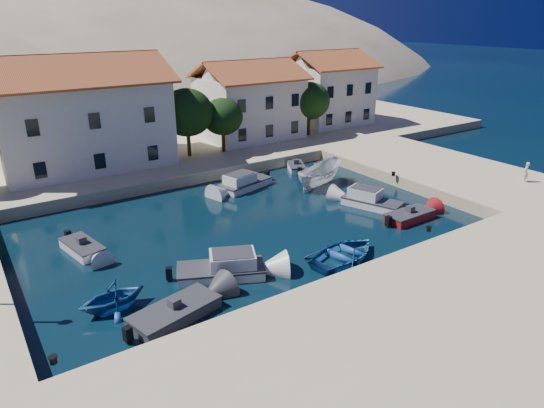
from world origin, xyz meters
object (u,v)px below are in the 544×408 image
Objects in this scene: rowboat_south at (344,259)px; boat_east at (319,186)px; building_right at (328,87)px; cabin_cruiser_south at (221,269)px; building_mid at (249,99)px; pedestrian at (526,172)px; cabin_cruiser_east at (372,201)px; building_left at (80,110)px.

boat_east reaches higher than rowboat_south.
building_right reaches higher than rowboat_south.
cabin_cruiser_south reaches higher than rowboat_south.
building_mid is 12.04m from building_right.
cabin_cruiser_south is at bearing -22.36° from pedestrian.
cabin_cruiser_east is at bearing -95.62° from building_mid.
boat_east is (-14.33, -16.28, -5.47)m from building_right.
building_right reaches higher than cabin_cruiser_south.
pedestrian is at bearing 20.73° from cabin_cruiser_south.
cabin_cruiser_south is (1.21, -23.30, -5.46)m from building_left.
building_right is 27.40m from pedestrian.
cabin_cruiser_east is 13.45m from pedestrian.
cabin_cruiser_south is at bearing 80.17° from cabin_cruiser_east.
cabin_cruiser_south and cabin_cruiser_east have the same top height.
rowboat_south is at bearing 104.00° from cabin_cruiser_east.
building_left is at bearing 29.97° from boat_east.
building_left is at bearing -60.02° from pedestrian.
cabin_cruiser_east is (7.53, 5.29, 0.48)m from rowboat_south.
building_right is 38.65m from cabin_cruiser_south.
cabin_cruiser_east is at bearing -39.24° from pedestrian.
building_right is 1.78× the size of cabin_cruiser_south.
pedestrian is (12.51, -4.73, 1.36)m from cabin_cruiser_east.
pedestrian reaches higher than rowboat_south.
cabin_cruiser_east reaches higher than rowboat_south.
building_mid is 1.98× the size of cabin_cruiser_south.
building_right is 5.66× the size of pedestrian.
cabin_cruiser_east is (14.68, 2.92, 0.00)m from cabin_cruiser_south.
building_left is at bearing 117.52° from cabin_cruiser_south.
pedestrian is at bearing -131.75° from cabin_cruiser_east.
rowboat_south is 20.14m from pedestrian.
boat_east is (-0.22, 6.10, -0.48)m from cabin_cruiser_east.
rowboat_south is 1.04× the size of cabin_cruiser_east.
rowboat_south is (-21.64, -27.67, -5.47)m from building_right.
cabin_cruiser_east is at bearing -65.76° from rowboat_south.
building_left is 2.77× the size of cabin_cruiser_south.
rowboat_south is 3.05× the size of pedestrian.
rowboat_south is at bearing 6.20° from cabin_cruiser_south.
cabin_cruiser_south is 7.55m from rowboat_south.
building_mid is 28.31m from pedestrian.
rowboat_south is at bearing -128.03° from building_right.
building_right is at bearing 4.76° from building_mid.
building_mid is 22.01m from cabin_cruiser_east.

